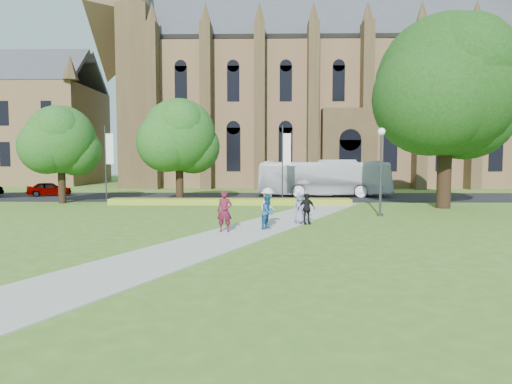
{
  "coord_description": "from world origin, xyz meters",
  "views": [
    {
      "loc": [
        0.59,
        -20.7,
        3.4
      ],
      "look_at": [
        0.13,
        4.15,
        1.6
      ],
      "focal_mm": 32.0,
      "sensor_mm": 36.0,
      "label": 1
    }
  ],
  "objects_px": {
    "pedestrian_0": "(225,211)",
    "large_tree": "(447,86)",
    "streetlamp": "(381,161)",
    "car_0": "(49,189)",
    "tour_coach": "(323,178)"
  },
  "relations": [
    {
      "from": "tour_coach",
      "to": "pedestrian_0",
      "type": "relative_size",
      "value": 6.25
    },
    {
      "from": "pedestrian_0",
      "to": "large_tree",
      "type": "bearing_deg",
      "value": 39.1
    },
    {
      "from": "large_tree",
      "to": "tour_coach",
      "type": "xyz_separation_m",
      "value": [
        -7.06,
        9.73,
        -6.68
      ]
    },
    {
      "from": "large_tree",
      "to": "pedestrian_0",
      "type": "xyz_separation_m",
      "value": [
        -14.25,
        -10.84,
        -7.37
      ]
    },
    {
      "from": "streetlamp",
      "to": "large_tree",
      "type": "relative_size",
      "value": 0.4
    },
    {
      "from": "streetlamp",
      "to": "large_tree",
      "type": "distance_m",
      "value": 8.73
    },
    {
      "from": "pedestrian_0",
      "to": "streetlamp",
      "type": "bearing_deg",
      "value": 37.76
    },
    {
      "from": "streetlamp",
      "to": "large_tree",
      "type": "xyz_separation_m",
      "value": [
        5.5,
        4.5,
        5.07
      ]
    },
    {
      "from": "tour_coach",
      "to": "pedestrian_0",
      "type": "height_order",
      "value": "tour_coach"
    },
    {
      "from": "car_0",
      "to": "pedestrian_0",
      "type": "xyz_separation_m",
      "value": [
        17.95,
        -20.57,
        0.33
      ]
    },
    {
      "from": "large_tree",
      "to": "pedestrian_0",
      "type": "bearing_deg",
      "value": -142.74
    },
    {
      "from": "car_0",
      "to": "streetlamp",
      "type": "bearing_deg",
      "value": -136.86
    },
    {
      "from": "streetlamp",
      "to": "large_tree",
      "type": "height_order",
      "value": "large_tree"
    },
    {
      "from": "large_tree",
      "to": "tour_coach",
      "type": "relative_size",
      "value": 1.1
    },
    {
      "from": "car_0",
      "to": "pedestrian_0",
      "type": "distance_m",
      "value": 27.3
    }
  ]
}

